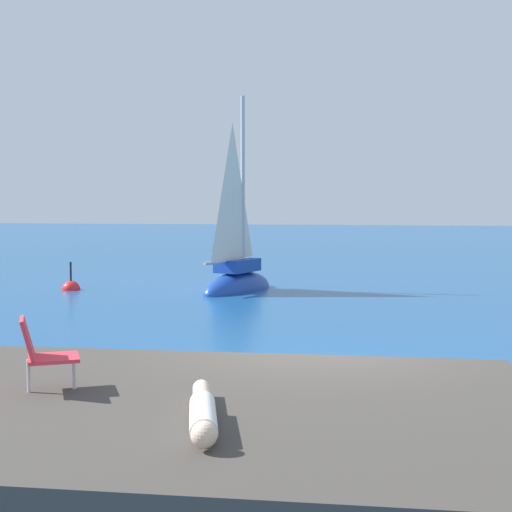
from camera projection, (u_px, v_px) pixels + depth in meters
name	position (u px, v px, depth m)	size (l,w,h in m)	color
ground_plane	(316.00, 385.00, 10.16)	(160.00, 160.00, 0.00)	navy
shore_ledge	(191.00, 428.00, 7.25)	(7.21, 4.70, 0.59)	#423D38
boulder_seaward	(275.00, 402.00, 9.26)	(0.84, 0.67, 0.46)	#403B30
boulder_inland	(191.00, 398.00, 9.45)	(0.73, 0.58, 0.40)	#3B383C
sailboat_near	(237.00, 279.00, 21.17)	(2.17, 3.54, 6.38)	#193D99
person_sunbather	(203.00, 413.00, 6.38)	(0.65, 1.72, 0.25)	white
beach_chair	(42.00, 350.00, 7.53)	(0.75, 0.70, 0.80)	#E03342
marker_buoy	(71.00, 290.00, 21.44)	(0.56, 0.56, 1.13)	red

